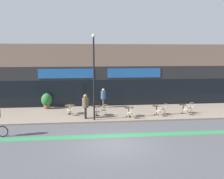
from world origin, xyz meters
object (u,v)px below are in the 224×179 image
(cafe_chair_1_side, at_px, (105,109))
(planter_pot, at_px, (47,101))
(lamp_post, at_px, (94,72))
(bistro_table_2, at_px, (129,110))
(pedestrian_far_end, at_px, (85,104))
(cafe_chair_3_side, at_px, (164,108))
(cafe_chair_2_near, at_px, (130,112))
(cafe_chair_4_near, at_px, (186,109))
(bistro_table_3, at_px, (156,108))
(cafe_chair_3_near, at_px, (159,110))
(bistro_table_0, at_px, (70,108))
(cafe_chair_0_near, at_px, (70,109))
(cafe_chair_1_near, at_px, (97,111))
(cafe_chair_4_side, at_px, (191,107))
(pedestrian_near_end, at_px, (103,96))
(bistro_table_1, at_px, (97,109))
(bistro_table_4, at_px, (183,107))

(cafe_chair_1_side, xyz_separation_m, planter_pot, (-4.80, 3.12, 0.20))
(cafe_chair_1_side, height_order, lamp_post, lamp_post)
(bistro_table_2, height_order, cafe_chair_1_side, cafe_chair_1_side)
(planter_pot, distance_m, pedestrian_far_end, 5.09)
(cafe_chair_3_side, bearing_deg, cafe_chair_2_near, 24.84)
(planter_pot, bearing_deg, cafe_chair_4_near, -18.71)
(bistro_table_3, height_order, cafe_chair_3_near, cafe_chair_3_near)
(cafe_chair_2_near, bearing_deg, bistro_table_2, -1.42)
(bistro_table_0, bearing_deg, planter_pot, 131.81)
(cafe_chair_1_side, bearing_deg, cafe_chair_3_near, 169.19)
(planter_pot, relative_size, lamp_post, 0.22)
(cafe_chair_1_side, distance_m, planter_pot, 5.72)
(cafe_chair_1_side, relative_size, cafe_chair_4_near, 1.00)
(cafe_chair_2_near, height_order, cafe_chair_3_near, same)
(cafe_chair_0_near, distance_m, lamp_post, 3.75)
(lamp_post, bearing_deg, cafe_chair_1_near, 69.44)
(cafe_chair_1_near, bearing_deg, cafe_chair_2_near, -96.72)
(cafe_chair_0_near, bearing_deg, bistro_table_3, -96.69)
(cafe_chair_4_side, xyz_separation_m, pedestrian_near_end, (-6.79, 3.01, 0.50))
(bistro_table_2, relative_size, cafe_chair_1_near, 0.83)
(bistro_table_1, relative_size, cafe_chair_4_near, 0.88)
(cafe_chair_2_near, bearing_deg, lamp_post, 89.35)
(cafe_chair_3_side, height_order, lamp_post, lamp_post)
(bistro_table_1, height_order, bistro_table_4, bistro_table_1)
(bistro_table_0, distance_m, cafe_chair_2_near, 4.91)
(bistro_table_3, distance_m, cafe_chair_1_near, 4.69)
(cafe_chair_4_near, distance_m, cafe_chair_4_side, 0.87)
(bistro_table_4, height_order, pedestrian_far_end, pedestrian_far_end)
(bistro_table_1, distance_m, pedestrian_far_end, 1.26)
(cafe_chair_0_near, bearing_deg, cafe_chair_4_side, -94.58)
(lamp_post, xyz_separation_m, pedestrian_near_end, (0.99, 4.24, -2.46))
(cafe_chair_4_near, relative_size, pedestrian_near_end, 0.53)
(bistro_table_0, height_order, cafe_chair_0_near, cafe_chair_0_near)
(bistro_table_1, height_order, bistro_table_3, bistro_table_1)
(bistro_table_2, bearing_deg, cafe_chair_4_near, -0.74)
(cafe_chair_0_near, height_order, pedestrian_far_end, pedestrian_far_end)
(bistro_table_3, height_order, cafe_chair_1_near, cafe_chair_1_near)
(cafe_chair_0_near, relative_size, cafe_chair_1_near, 1.00)
(planter_pot, bearing_deg, lamp_post, -48.06)
(bistro_table_0, distance_m, bistro_table_2, 4.69)
(bistro_table_4, xyz_separation_m, cafe_chair_2_near, (-4.51, -1.19, -0.00))
(cafe_chair_2_near, distance_m, cafe_chair_3_side, 3.05)
(bistro_table_1, relative_size, cafe_chair_3_side, 0.88)
(bistro_table_1, bearing_deg, cafe_chair_1_side, -0.12)
(cafe_chair_1_side, bearing_deg, cafe_chair_4_side, -179.23)
(bistro_table_4, bearing_deg, cafe_chair_0_near, 178.92)
(cafe_chair_4_near, bearing_deg, cafe_chair_3_near, 89.00)
(cafe_chair_4_side, xyz_separation_m, pedestrian_far_end, (-8.41, -0.71, 0.56))
(bistro_table_1, height_order, cafe_chair_1_side, cafe_chair_1_side)
(bistro_table_0, relative_size, pedestrian_far_end, 0.42)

